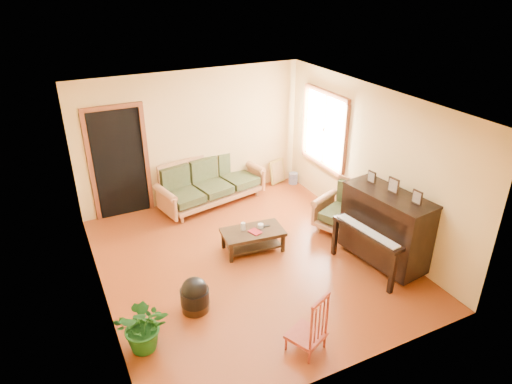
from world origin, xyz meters
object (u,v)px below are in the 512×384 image
armchair (345,210)px  coffee_table (253,240)px  footstool (195,298)px  ceramic_crock (293,178)px  potted_plant (144,325)px  piano (385,229)px  sofa (212,182)px  red_chair (307,322)px

armchair → coffee_table: bearing=150.1°
footstool → coffee_table: bearing=36.0°
ceramic_crock → potted_plant: (-4.07, -3.35, 0.24)m
footstool → potted_plant: 0.89m
piano → potted_plant: 3.83m
coffee_table → potted_plant: 2.56m
footstool → ceramic_crock: size_ratio=1.65×
sofa → coffee_table: 1.90m
coffee_table → ceramic_crock: bearing=45.4°
footstool → red_chair: (0.98, -1.29, 0.24)m
coffee_table → potted_plant: bearing=-147.0°
piano → potted_plant: bearing=174.8°
sofa → footstool: sofa is taller
armchair → red_chair: size_ratio=1.05×
sofa → red_chair: size_ratio=2.48×
footstool → red_chair: 1.64m
armchair → piano: piano is taller
coffee_table → footstool: size_ratio=2.53×
coffee_table → armchair: 1.72m
sofa → red_chair: sofa is taller
coffee_table → piano: (1.68, -1.24, 0.43)m
sofa → potted_plant: bearing=-135.2°
sofa → footstool: 3.20m
armchair → footstool: armchair is taller
sofa → armchair: (1.67, -2.08, -0.00)m
coffee_table → piano: 2.13m
sofa → piano: bearing=-73.9°
coffee_table → footstool: footstool is taller
armchair → red_chair: (-2.07, -2.08, -0.02)m
armchair → piano: 1.05m
sofa → coffee_table: size_ratio=2.10×
armchair → sofa: bearing=105.6°
armchair → ceramic_crock: bearing=60.5°
armchair → potted_plant: bearing=174.1°
red_chair → sofa: bearing=60.3°
piano → red_chair: (-2.06, -1.04, -0.19)m
piano → coffee_table: bearing=136.0°
piano → potted_plant: piano is taller
footstool → ceramic_crock: bearing=41.8°
piano → ceramic_crock: piano is taller
coffee_table → red_chair: bearing=-99.5°
armchair → red_chair: 2.93m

